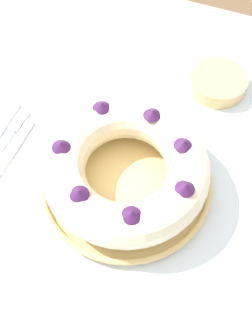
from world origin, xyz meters
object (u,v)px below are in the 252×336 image
at_px(cake_knife, 7,157).
at_px(side_bowl, 218,82).
at_px(serving_dish, 126,181).
at_px(bundt_cake, 126,168).
at_px(fork, 5,141).

xyz_separation_m(cake_knife, side_bowl, (0.35, 0.34, 0.01)).
relative_size(serving_dish, cake_knife, 1.92).
relative_size(serving_dish, bundt_cake, 1.09).
height_order(fork, cake_knife, cake_knife).
relative_size(fork, side_bowl, 1.58).
bearing_deg(side_bowl, cake_knife, -135.57).
relative_size(serving_dish, fork, 1.64).
height_order(bundt_cake, fork, bundt_cake).
height_order(serving_dish, cake_knife, serving_dish).
xyz_separation_m(fork, side_bowl, (0.38, 0.31, 0.01)).
relative_size(cake_knife, side_bowl, 1.35).
height_order(serving_dish, fork, serving_dish).
bearing_deg(cake_knife, fork, 122.53).
xyz_separation_m(serving_dish, fork, (-0.27, 0.00, -0.01)).
bearing_deg(fork, bundt_cake, -4.00).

